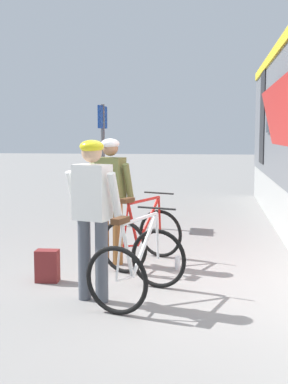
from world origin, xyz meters
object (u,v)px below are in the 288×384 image
at_px(bicycle_near_white, 139,265).
at_px(water_bottle_near_the_bikes, 177,263).
at_px(bicycle_far_red, 143,236).
at_px(cyclist_near_in_white, 92,206).
at_px(cyclist_far_in_olive, 111,189).
at_px(platform_sign_post, 103,144).
at_px(backpack_on_platform, 47,266).

height_order(bicycle_near_white, water_bottle_near_the_bikes, bicycle_near_white).
distance_m(bicycle_near_white, bicycle_far_red, 1.56).
xyz_separation_m(cyclist_near_in_white, bicycle_near_white, (0.49, 0.07, -0.65)).
distance_m(cyclist_far_in_olive, platform_sign_post, 3.18).
relative_size(bicycle_far_red, water_bottle_near_the_bikes, 6.94).
bearing_deg(bicycle_far_red, cyclist_near_in_white, -101.23).
xyz_separation_m(bicycle_near_white, backpack_on_platform, (-1.23, 0.55, -0.20)).
relative_size(cyclist_near_in_white, water_bottle_near_the_bikes, 9.72).
distance_m(cyclist_near_in_white, cyclist_far_in_olive, 1.64).
xyz_separation_m(backpack_on_platform, platform_sign_post, (-0.17, 4.03, 1.42)).
relative_size(water_bottle_near_the_bikes, platform_sign_post, 0.08).
bearing_deg(water_bottle_near_the_bikes, bicycle_far_red, 160.43).
distance_m(bicycle_far_red, backpack_on_platform, 1.46).
bearing_deg(cyclist_far_in_olive, bicycle_far_red, -1.41).
relative_size(backpack_on_platform, water_bottle_near_the_bikes, 2.21).
bearing_deg(bicycle_far_red, backpack_on_platform, -136.75).
height_order(cyclist_near_in_white, bicycle_far_red, cyclist_near_in_white).
distance_m(cyclist_far_in_olive, backpack_on_platform, 1.45).
distance_m(cyclist_far_in_olive, bicycle_near_white, 1.80).
height_order(bicycle_far_red, water_bottle_near_the_bikes, bicycle_far_red).
xyz_separation_m(cyclist_far_in_olive, backpack_on_platform, (-0.60, -1.00, -0.85)).
height_order(cyclist_near_in_white, cyclist_far_in_olive, same).
relative_size(cyclist_near_in_white, backpack_on_platform, 4.40).
distance_m(backpack_on_platform, platform_sign_post, 4.28).
xyz_separation_m(cyclist_far_in_olive, bicycle_near_white, (0.63, -1.56, -0.65)).
height_order(backpack_on_platform, water_bottle_near_the_bikes, backpack_on_platform).
bearing_deg(cyclist_near_in_white, bicycle_far_red, 78.77).
bearing_deg(backpack_on_platform, cyclist_near_in_white, -43.53).
xyz_separation_m(cyclist_near_in_white, cyclist_far_in_olive, (-0.13, 1.63, 0.00)).
relative_size(bicycle_near_white, water_bottle_near_the_bikes, 6.83).
bearing_deg(bicycle_near_white, backpack_on_platform, 155.67).
bearing_deg(bicycle_near_white, cyclist_near_in_white, -171.42).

